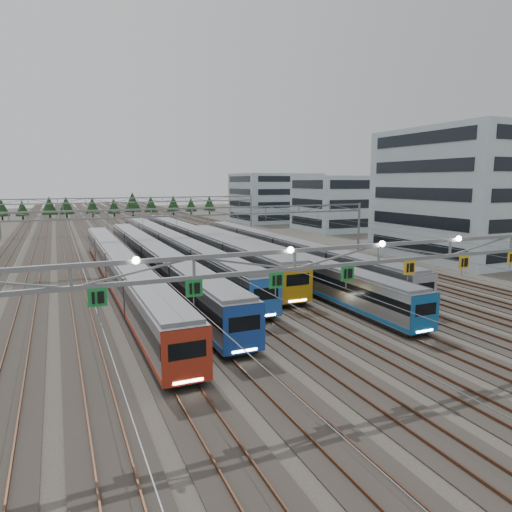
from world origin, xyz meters
name	(u,v)px	position (x,y,z in m)	size (l,w,h in m)	color
ground	(374,371)	(0.00, 0.00, 0.00)	(400.00, 400.00, 0.00)	#47423A
track_bed	(129,220)	(0.00, 100.00, 1.49)	(54.00, 260.00, 5.42)	#2D2823
train_a	(119,268)	(-11.25, 29.77, 2.11)	(2.85, 56.72, 3.71)	black
train_b	(154,259)	(-6.75, 33.33, 2.15)	(2.92, 58.00, 3.80)	black
train_c	(169,245)	(-2.25, 44.95, 2.16)	(2.93, 68.34, 3.81)	black
train_d	(198,242)	(2.25, 45.21, 2.30)	(3.13, 63.00, 4.09)	black
train_e	(265,257)	(6.75, 30.42, 1.96)	(2.63, 55.17, 3.42)	black
train_f	(282,250)	(11.25, 34.78, 2.06)	(2.78, 54.33, 3.61)	black
gantry_near	(379,257)	(-0.05, -0.12, 7.09)	(56.36, 0.61, 8.08)	gray
gantry_mid	(192,219)	(0.00, 40.00, 6.39)	(56.36, 0.36, 8.00)	gray
gantry_far	(138,204)	(0.00, 85.00, 6.39)	(56.36, 0.36, 8.00)	gray
depot_bldg_south	(464,194)	(39.24, 29.49, 9.55)	(18.00, 22.00, 19.09)	#A2BAC1
depot_bldg_mid	(332,203)	(42.32, 69.88, 6.35)	(14.00, 16.00, 12.71)	#A2BAC1
depot_bldg_north	(275,198)	(40.65, 97.08, 6.82)	(22.00, 18.00, 13.64)	#A2BAC1
treeline	(91,205)	(-7.20, 129.36, 4.23)	(81.20, 5.60, 7.02)	#332114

